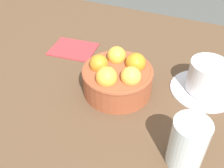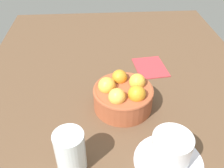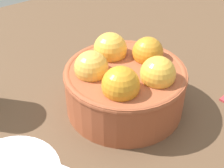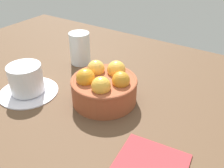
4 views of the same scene
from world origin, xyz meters
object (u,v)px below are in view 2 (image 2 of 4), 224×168
at_px(water_glass, 70,151).
at_px(folded_napkin, 150,67).
at_px(terracotta_bowl, 123,95).
at_px(coffee_cup, 170,152).

bearing_deg(water_glass, folded_napkin, -33.23).
xyz_separation_m(terracotta_bowl, water_glass, (-0.17, 0.12, 0.01)).
height_order(water_glass, folded_napkin, water_glass).
relative_size(coffee_cup, folded_napkin, 1.21).
bearing_deg(water_glass, terracotta_bowl, -35.16).
relative_size(coffee_cup, water_glass, 1.53).
xyz_separation_m(terracotta_bowl, folded_napkin, (0.18, -0.11, -0.04)).
bearing_deg(terracotta_bowl, coffee_cup, -156.22).
distance_m(terracotta_bowl, folded_napkin, 0.21).
relative_size(terracotta_bowl, water_glass, 1.62).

